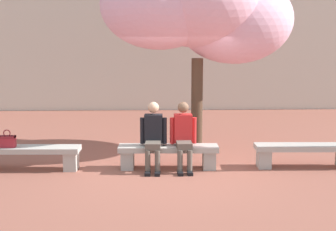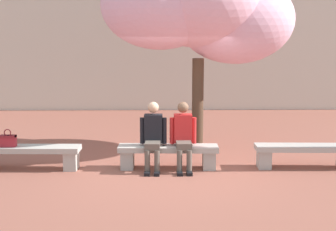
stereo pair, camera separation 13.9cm
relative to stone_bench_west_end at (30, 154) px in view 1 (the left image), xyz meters
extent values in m
plane|color=#8E5142|center=(2.63, 0.00, -0.31)|extent=(100.00, 100.00, 0.00)
cube|color=#ADA89E|center=(0.00, 0.00, 0.09)|extent=(1.92, 0.48, 0.10)
cube|color=#ADA89E|center=(0.78, -0.02, -0.13)|extent=(0.25, 0.35, 0.35)
cube|color=#ADA89E|center=(2.63, 0.00, 0.09)|extent=(1.92, 0.48, 0.10)
cube|color=#ADA89E|center=(1.85, 0.02, -0.13)|extent=(0.25, 0.35, 0.35)
cube|color=#ADA89E|center=(3.42, -0.02, -0.13)|extent=(0.25, 0.35, 0.35)
cube|color=#ADA89E|center=(5.27, 0.00, 0.09)|extent=(1.92, 0.48, 0.10)
cube|color=#ADA89E|center=(4.49, 0.02, -0.13)|extent=(0.25, 0.35, 0.35)
cube|color=black|center=(2.24, -0.41, -0.28)|extent=(0.11, 0.22, 0.06)
cylinder|color=brown|center=(2.24, -0.36, -0.07)|extent=(0.10, 0.10, 0.42)
cube|color=black|center=(2.42, -0.42, -0.28)|extent=(0.11, 0.22, 0.06)
cylinder|color=brown|center=(2.42, -0.36, -0.07)|extent=(0.10, 0.10, 0.42)
cube|color=brown|center=(2.34, -0.18, 0.20)|extent=(0.30, 0.41, 0.12)
cube|color=black|center=(2.35, 0.04, 0.47)|extent=(0.35, 0.24, 0.54)
sphere|color=tan|center=(2.35, 0.04, 0.88)|extent=(0.21, 0.21, 0.21)
cylinder|color=black|center=(2.14, 0.03, 0.43)|extent=(0.09, 0.09, 0.50)
cylinder|color=black|center=(2.56, 0.01, 0.43)|extent=(0.09, 0.09, 0.50)
cube|color=black|center=(2.84, -0.42, -0.28)|extent=(0.11, 0.22, 0.06)
cylinder|color=brown|center=(2.84, -0.36, -0.07)|extent=(0.10, 0.10, 0.42)
cube|color=black|center=(3.02, -0.42, -0.28)|extent=(0.11, 0.22, 0.06)
cylinder|color=brown|center=(3.02, -0.36, -0.07)|extent=(0.10, 0.10, 0.42)
cube|color=brown|center=(2.92, -0.18, 0.20)|extent=(0.29, 0.41, 0.12)
cube|color=red|center=(2.92, 0.04, 0.47)|extent=(0.35, 0.23, 0.54)
sphere|color=brown|center=(2.92, 0.04, 0.88)|extent=(0.21, 0.21, 0.21)
cylinder|color=red|center=(2.71, 0.01, 0.43)|extent=(0.09, 0.09, 0.50)
cylinder|color=red|center=(3.13, 0.03, 0.43)|extent=(0.09, 0.09, 0.50)
cube|color=#A3232D|center=(-0.40, -0.02, 0.25)|extent=(0.30, 0.14, 0.22)
cube|color=maroon|center=(-0.40, -0.03, 0.34)|extent=(0.30, 0.15, 0.04)
torus|color=maroon|center=(-0.40, -0.02, 0.41)|extent=(0.14, 0.02, 0.14)
cylinder|color=#473323|center=(3.29, 1.29, 0.71)|extent=(0.25, 0.25, 2.04)
ellipsoid|color=#EFB7D1|center=(2.48, 1.04, 2.83)|extent=(2.41, 2.34, 1.80)
ellipsoid|color=#EFB7D1|center=(4.10, 1.50, 2.55)|extent=(2.50, 2.30, 1.88)
camera|label=1|loc=(2.34, -8.68, 2.24)|focal=50.00mm
camera|label=2|loc=(2.48, -8.68, 2.24)|focal=50.00mm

